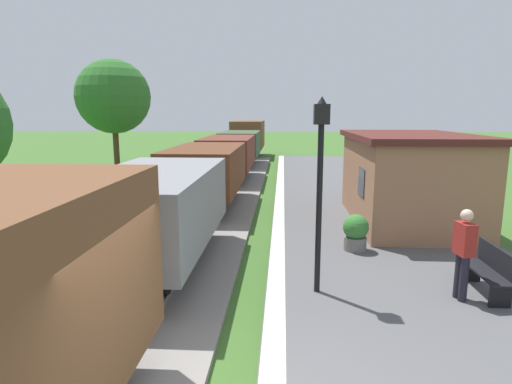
# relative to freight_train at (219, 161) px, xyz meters

# --- Properties ---
(freight_train) EXTENTS (2.50, 39.20, 2.72)m
(freight_train) POSITION_rel_freight_train_xyz_m (0.00, 0.00, 0.00)
(freight_train) COLOR brown
(freight_train) RESTS_ON rail_near
(station_hut) EXTENTS (3.50, 5.80, 2.78)m
(station_hut) POSITION_rel_freight_train_xyz_m (6.80, -5.79, 0.15)
(station_hut) COLOR #9E6B4C
(station_hut) RESTS_ON platform_slab
(bench_near_hut) EXTENTS (0.42, 1.50, 0.91)m
(bench_near_hut) POSITION_rel_freight_train_xyz_m (6.85, -11.29, -0.78)
(bench_near_hut) COLOR black
(bench_near_hut) RESTS_ON platform_slab
(bench_down_platform) EXTENTS (0.42, 1.50, 0.91)m
(bench_down_platform) POSITION_rel_freight_train_xyz_m (6.85, -0.80, -0.78)
(bench_down_platform) COLOR black
(bench_down_platform) RESTS_ON platform_slab
(person_waiting) EXTENTS (0.30, 0.42, 1.71)m
(person_waiting) POSITION_rel_freight_train_xyz_m (6.21, -11.58, -0.32)
(person_waiting) COLOR black
(person_waiting) RESTS_ON platform_slab
(potted_planter) EXTENTS (0.64, 0.64, 0.92)m
(potted_planter) POSITION_rel_freight_train_xyz_m (4.75, -8.79, -0.78)
(potted_planter) COLOR slate
(potted_planter) RESTS_ON platform_slab
(lamp_post_near) EXTENTS (0.28, 0.28, 3.70)m
(lamp_post_near) POSITION_rel_freight_train_xyz_m (3.59, -11.39, 1.30)
(lamp_post_near) COLOR black
(lamp_post_near) RESTS_ON platform_slab
(tree_field_left) EXTENTS (3.54, 3.54, 6.19)m
(tree_field_left) POSITION_rel_freight_train_xyz_m (-5.29, 1.31, 2.90)
(tree_field_left) COLOR #4C3823
(tree_field_left) RESTS_ON ground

